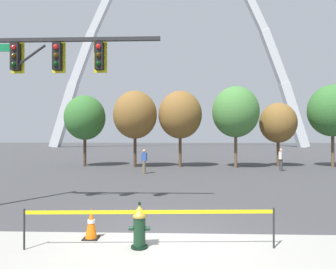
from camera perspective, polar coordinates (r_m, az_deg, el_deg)
ground_plane at (r=7.54m, az=0.00°, el=-19.00°), size 240.00×240.00×0.00m
fire_hydrant at (r=6.70m, az=-5.51°, el=-17.18°), size 0.46×0.48×0.99m
caution_tape_barrier at (r=6.58m, az=-3.53°, el=-16.25°), size 5.35×0.31×0.87m
traffic_cone_by_hydrant at (r=7.48m, az=-14.56°, el=-16.27°), size 0.36×0.36×0.73m
traffic_signal_gantry at (r=10.99m, az=-25.70°, el=9.37°), size 6.42×0.44×6.00m
monument_arch at (r=73.77m, az=1.81°, el=16.25°), size 61.55×2.11×53.55m
tree_far_left at (r=25.36m, az=-15.70°, el=3.14°), size 3.34×3.34×5.85m
tree_left_mid at (r=23.83m, az=-6.36°, el=3.78°), size 3.49×3.49×6.10m
tree_center_left at (r=23.94m, az=2.35°, el=3.81°), size 3.50×3.50×6.13m
tree_center_right at (r=23.93m, az=12.88°, el=4.26°), size 3.65×3.65×6.40m
tree_right_mid at (r=25.86m, az=20.42°, el=2.11°), size 2.98×2.98×5.21m
tree_far_right at (r=27.06m, az=29.11°, el=4.04°), size 3.77×3.77×6.59m
pedestrian_walking_left at (r=22.34m, az=20.93°, el=-4.52°), size 0.37×0.39×1.59m
pedestrian_standing_center at (r=19.51m, az=-4.62°, el=-5.14°), size 0.38×0.28×1.59m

